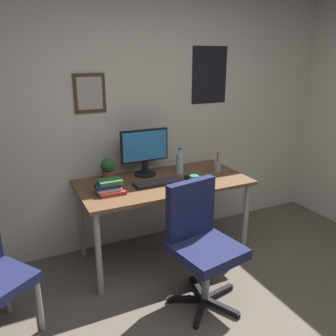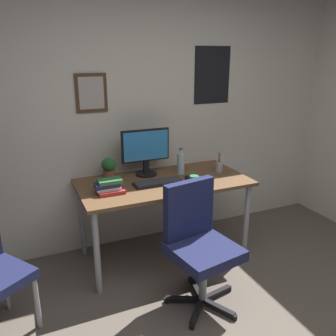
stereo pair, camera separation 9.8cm
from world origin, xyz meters
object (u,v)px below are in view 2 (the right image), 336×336
pen_cup (219,167)px  book_stack_left (109,187)px  computer_mouse (189,178)px  coffee_mug_near (194,180)px  office_chair (198,239)px  potted_plant (109,167)px  monitor (146,150)px  water_bottle (181,163)px  keyboard (158,183)px

pen_cup → book_stack_left: 1.11m
computer_mouse → pen_cup: (0.37, 0.08, 0.04)m
book_stack_left → coffee_mug_near: bearing=-10.3°
office_chair → potted_plant: size_ratio=4.87×
pen_cup → book_stack_left: size_ratio=0.86×
pen_cup → coffee_mug_near: bearing=-149.5°
computer_mouse → book_stack_left: 0.74m
office_chair → monitor: size_ratio=2.07×
water_bottle → book_stack_left: size_ratio=1.09×
keyboard → book_stack_left: 0.44m
computer_mouse → potted_plant: (-0.65, 0.33, 0.09)m
potted_plant → keyboard: bearing=-42.6°
potted_plant → pen_cup: pen_cup is taller
office_chair → water_bottle: 0.91m
office_chair → computer_mouse: bearing=69.4°
computer_mouse → book_stack_left: book_stack_left is taller
keyboard → office_chair: bearing=-84.2°
office_chair → coffee_mug_near: size_ratio=8.15×
coffee_mug_near → book_stack_left: size_ratio=0.50×
keyboard → coffee_mug_near: bearing=-29.0°
computer_mouse → water_bottle: size_ratio=0.44×
pen_cup → book_stack_left: (-1.11, -0.10, -0.00)m
book_stack_left → keyboard: bearing=3.1°
monitor → computer_mouse: monitor is taller
monitor → office_chair: bearing=-85.6°
office_chair → water_bottle: water_bottle is taller
water_bottle → potted_plant: (-0.66, 0.15, -0.00)m
monitor → potted_plant: bearing=173.0°
office_chair → book_stack_left: size_ratio=4.09×
office_chair → book_stack_left: (-0.51, 0.61, 0.28)m
keyboard → computer_mouse: 0.30m
keyboard → water_bottle: bearing=29.6°
keyboard → computer_mouse: bearing=-0.8°
monitor → keyboard: 0.36m
water_bottle → monitor: bearing=160.7°
water_bottle → book_stack_left: bearing=-165.2°
keyboard → book_stack_left: bearing=-176.9°
office_chair → book_stack_left: bearing=129.7°
coffee_mug_near → potted_plant: (-0.63, 0.48, 0.06)m
water_bottle → coffee_mug_near: water_bottle is taller
monitor → computer_mouse: (0.31, -0.29, -0.22)m
monitor → book_stack_left: bearing=-144.9°
water_bottle → potted_plant: water_bottle is taller
monitor → keyboard: monitor is taller
office_chair → monitor: (-0.07, 0.92, 0.47)m
coffee_mug_near → pen_cup: size_ratio=0.58×
potted_plant → coffee_mug_near: bearing=-37.2°
potted_plant → pen_cup: 1.05m
monitor → keyboard: (0.01, -0.28, -0.23)m
pen_cup → office_chair: bearing=-130.4°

